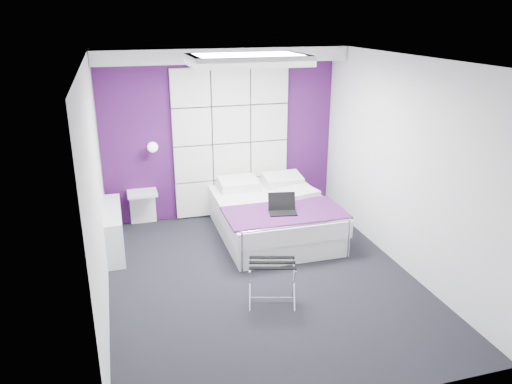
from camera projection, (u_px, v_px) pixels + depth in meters
floor at (262, 278)px, 6.08m from camera, size 4.40×4.40×0.00m
ceiling at (263, 59)px, 5.20m from camera, size 4.40×4.40×0.00m
wall_back at (221, 134)px, 7.63m from camera, size 3.60×0.00×3.60m
wall_left at (96, 192)px, 5.17m from camera, size 0.00×4.40×4.40m
wall_right at (403, 164)px, 6.11m from camera, size 0.00×4.40×4.40m
accent_wall at (221, 134)px, 7.62m from camera, size 3.58×0.02×2.58m
soffit at (223, 55)px, 7.00m from camera, size 3.58×0.50×0.20m
headboard at (231, 143)px, 7.66m from camera, size 1.80×0.08×2.30m
skylight at (248, 59)px, 5.76m from camera, size 1.36×0.86×0.12m
wall_lamp at (152, 146)px, 7.26m from camera, size 0.15×0.15×0.15m
radiator at (114, 230)px, 6.72m from camera, size 0.22×1.20×0.60m
bed at (273, 216)px, 7.19m from camera, size 1.60×1.93×0.68m
nightstand at (142, 193)px, 7.40m from camera, size 0.43×0.34×0.05m
luggage_rack at (272, 282)px, 5.50m from camera, size 0.51×0.37×0.50m
laptop at (281, 208)px, 6.65m from camera, size 0.36×0.26×0.26m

